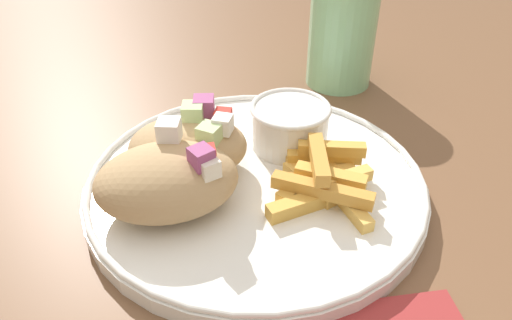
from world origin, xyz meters
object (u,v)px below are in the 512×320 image
Objects in this scene: plate at (256,183)px; water_glass at (342,38)px; pita_sandwich_near at (168,180)px; pita_sandwich_far at (189,146)px; sauce_ramekin at (290,123)px; fries_pile at (319,180)px.

plate is 2.38× the size of water_glass.
pita_sandwich_near is 1.16× the size of pita_sandwich_far.
sauce_ramekin is at bearing 54.07° from plate.
pita_sandwich_far is at bearing 159.32° from fries_pile.
plate is 2.42× the size of pita_sandwich_near.
pita_sandwich_far is 0.85× the size of water_glass.
plate is at bearing -125.93° from sauce_ramekin.
water_glass reaches higher than fries_pile.
plate is 0.24m from water_glass.
fries_pile is at bearing -22.43° from plate.
sauce_ramekin is at bearing 101.46° from fries_pile.
water_glass is at bearing 61.31° from sauce_ramekin.
pita_sandwich_far is (0.02, 0.05, -0.00)m from pita_sandwich_near.
pita_sandwich_far is at bearing -161.46° from sauce_ramekin.
sauce_ramekin is at bearing 20.31° from pita_sandwich_far.
pita_sandwich_far is 0.10m from sauce_ramekin.
plate is 3.93× the size of sauce_ramekin.
water_glass is (0.07, 0.22, 0.03)m from fries_pile.
pita_sandwich_near is at bearing -129.41° from water_glass.
pita_sandwich_far is 1.40× the size of sauce_ramekin.
water_glass is (0.19, 0.23, 0.01)m from pita_sandwich_near.
pita_sandwich_near reaches higher than fries_pile.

